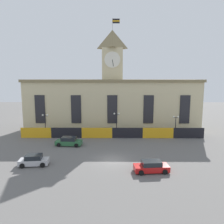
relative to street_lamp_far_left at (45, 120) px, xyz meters
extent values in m
plane|color=#605E5B|center=(13.58, -12.85, -3.44)|extent=(160.00, 160.00, 0.00)
cube|color=beige|center=(13.58, 7.09, 2.06)|extent=(38.76, 8.09, 11.01)
cube|color=olive|center=(13.58, 7.09, 7.87)|extent=(39.36, 8.69, 0.60)
cube|color=beige|center=(13.58, 7.09, 11.58)|extent=(4.50, 4.50, 6.81)
pyramid|color=olive|center=(13.58, 7.09, 17.01)|extent=(4.95, 4.95, 4.05)
cylinder|color=silver|center=(13.58, 4.78, 12.39)|extent=(3.42, 0.12, 3.42)
cube|color=black|center=(13.70, 4.71, 11.70)|extent=(0.33, 0.06, 1.40)
cylinder|color=#B2B2B7|center=(13.58, 7.09, 20.23)|extent=(0.10, 0.10, 2.40)
cube|color=black|center=(14.38, 7.09, 20.88)|extent=(1.60, 0.06, 1.00)
cube|color=gold|center=(14.38, 7.05, 20.88)|extent=(1.60, 0.04, 0.28)
cube|color=#232328|center=(-1.92, 2.97, 1.84)|extent=(2.13, 0.16, 6.06)
cube|color=#232328|center=(5.83, 2.97, 1.84)|extent=(2.13, 0.16, 6.06)
cube|color=#232328|center=(13.58, 2.97, 1.84)|extent=(2.13, 0.16, 6.06)
cube|color=#232328|center=(21.34, 2.97, 1.84)|extent=(2.13, 0.16, 6.06)
cube|color=#232328|center=(29.09, 2.97, 1.84)|extent=(2.13, 0.16, 6.06)
cube|color=gold|center=(-1.70, -0.78, -2.40)|extent=(6.11, 0.12, 2.09)
cube|color=black|center=(4.41, -0.78, -2.40)|extent=(6.11, 0.12, 2.09)
cube|color=gold|center=(10.53, -0.78, -2.40)|extent=(6.11, 0.12, 2.09)
cube|color=black|center=(16.64, -0.78, -2.40)|extent=(6.11, 0.12, 2.09)
cube|color=gold|center=(22.75, -0.78, -2.40)|extent=(6.11, 0.12, 2.09)
cube|color=black|center=(28.87, -0.78, -2.40)|extent=(6.11, 0.12, 2.09)
cylinder|color=black|center=(0.00, 0.00, -1.20)|extent=(0.14, 0.14, 4.49)
cube|color=black|center=(0.00, 0.00, 0.89)|extent=(0.90, 0.08, 0.08)
sphere|color=white|center=(-0.45, 0.00, 1.07)|extent=(0.36, 0.36, 0.36)
sphere|color=white|center=(0.45, 0.00, 1.07)|extent=(0.36, 0.36, 0.36)
cylinder|color=black|center=(14.46, 0.00, -1.04)|extent=(0.14, 0.14, 4.80)
cube|color=black|center=(14.46, 0.00, 1.21)|extent=(0.90, 0.08, 0.08)
sphere|color=white|center=(14.01, 0.00, 1.39)|extent=(0.36, 0.36, 0.36)
sphere|color=white|center=(14.91, 0.00, 1.39)|extent=(0.36, 0.36, 0.36)
cylinder|color=black|center=(26.41, 0.00, -1.35)|extent=(0.14, 0.14, 4.18)
cube|color=black|center=(26.41, 0.00, 0.59)|extent=(0.90, 0.08, 0.08)
sphere|color=white|center=(25.96, 0.00, 0.77)|extent=(0.36, 0.36, 0.36)
sphere|color=white|center=(26.86, 0.00, 0.77)|extent=(0.36, 0.36, 0.36)
cube|color=#B7B7BC|center=(2.93, -14.82, -2.92)|extent=(4.06, 2.10, 0.74)
cube|color=#1E2328|center=(2.93, -14.82, -2.25)|extent=(2.30, 1.78, 0.61)
cylinder|color=black|center=(1.70, -15.80, -3.11)|extent=(0.69, 0.37, 0.66)
cylinder|color=black|center=(1.52, -14.11, -3.11)|extent=(0.69, 0.37, 0.66)
cylinder|color=black|center=(4.34, -15.52, -3.11)|extent=(0.69, 0.37, 0.66)
cylinder|color=black|center=(4.16, -13.83, -3.11)|extent=(0.69, 0.37, 0.66)
cube|color=red|center=(18.67, -16.80, -2.94)|extent=(4.55, 2.21, 0.72)
cube|color=#1E2328|center=(18.67, -16.80, -2.29)|extent=(2.57, 1.88, 0.59)
cylinder|color=black|center=(17.27, -17.84, -3.12)|extent=(0.67, 0.38, 0.64)
cylinder|color=black|center=(17.10, -16.04, -3.12)|extent=(0.67, 0.38, 0.64)
cylinder|color=black|center=(20.25, -17.55, -3.12)|extent=(0.67, 0.38, 0.64)
cylinder|color=black|center=(20.08, -15.76, -3.12)|extent=(0.67, 0.38, 0.64)
cube|color=#2D663D|center=(5.91, -5.78, -2.90)|extent=(4.74, 2.19, 0.77)
cube|color=#1E2328|center=(5.91, -5.78, -2.21)|extent=(2.66, 1.87, 0.63)
cylinder|color=black|center=(7.54, -5.02, -3.10)|extent=(0.71, 0.38, 0.68)
cylinder|color=black|center=(7.39, -6.81, -3.10)|extent=(0.71, 0.38, 0.68)
cylinder|color=black|center=(4.43, -4.75, -3.10)|extent=(0.71, 0.38, 0.68)
cylinder|color=black|center=(4.27, -6.55, -3.10)|extent=(0.71, 0.38, 0.68)
camera|label=1|loc=(13.84, -43.26, 8.30)|focal=35.00mm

